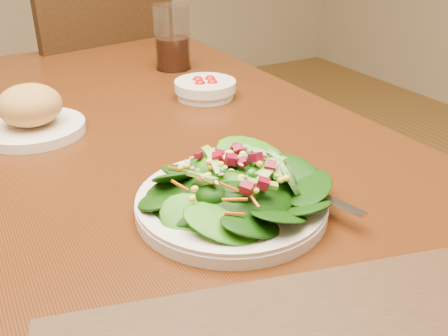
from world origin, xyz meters
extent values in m
cube|color=#51210A|center=(0.00, 0.00, 0.73)|extent=(0.90, 1.40, 0.04)
cylinder|color=#36210E|center=(0.39, 0.64, 0.35)|extent=(0.07, 0.07, 0.71)
cube|color=#36210E|center=(0.16, 0.90, 0.46)|extent=(0.54, 0.54, 0.04)
cylinder|color=#36210E|center=(0.32, 1.13, 0.22)|extent=(0.04, 0.04, 0.44)
cylinder|color=#36210E|center=(-0.07, 1.05, 0.22)|extent=(0.04, 0.04, 0.44)
cylinder|color=#36210E|center=(0.39, 0.75, 0.22)|extent=(0.04, 0.04, 0.44)
cylinder|color=#36210E|center=(0.01, 0.67, 0.22)|extent=(0.04, 0.04, 0.44)
cube|color=#36210E|center=(0.21, 0.69, 0.73)|extent=(0.43, 0.12, 0.50)
cylinder|color=silver|center=(0.06, -0.29, 0.76)|extent=(0.25, 0.25, 0.02)
ellipsoid|color=black|center=(0.06, -0.29, 0.79)|extent=(0.17, 0.17, 0.04)
cube|color=silver|center=(0.17, -0.32, 0.77)|extent=(0.05, 0.18, 0.01)
cylinder|color=silver|center=(-0.12, 0.10, 0.76)|extent=(0.18, 0.18, 0.02)
ellipsoid|color=#B5843E|center=(-0.12, 0.10, 0.80)|extent=(0.11, 0.11, 0.07)
cylinder|color=silver|center=(0.23, 0.12, 0.77)|extent=(0.13, 0.13, 0.04)
sphere|color=#C20608|center=(0.25, 0.13, 0.78)|extent=(0.03, 0.03, 0.03)
sphere|color=#C20608|center=(0.23, 0.14, 0.78)|extent=(0.03, 0.03, 0.03)
sphere|color=#C20608|center=(0.22, 0.12, 0.78)|extent=(0.03, 0.03, 0.03)
sphere|color=#C20608|center=(0.24, 0.11, 0.78)|extent=(0.03, 0.03, 0.03)
cylinder|color=silver|center=(0.26, 0.36, 0.83)|extent=(0.09, 0.09, 0.15)
cylinder|color=black|center=(0.26, 0.36, 0.79)|extent=(0.08, 0.08, 0.08)
camera|label=1|loc=(-0.22, -0.78, 1.10)|focal=40.00mm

